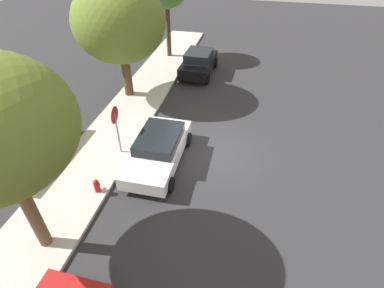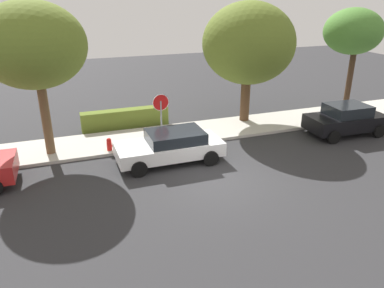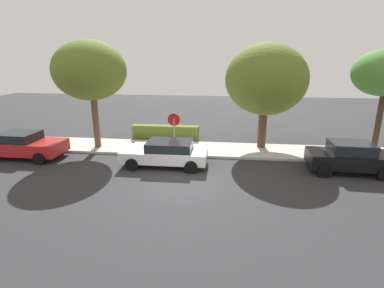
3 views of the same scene
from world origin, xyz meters
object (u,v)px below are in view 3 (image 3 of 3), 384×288
at_px(stop_sign, 174,126).
at_px(street_tree_mid_block, 90,71).
at_px(street_tree_far, 266,80).
at_px(fire_hydrant, 133,147).
at_px(parked_car_white, 166,153).
at_px(street_tree_near_corner, 383,74).
at_px(parked_car_red, 23,145).
at_px(parked_car_black, 350,157).

bearing_deg(stop_sign, street_tree_mid_block, 174.23).
xyz_separation_m(street_tree_far, fire_hydrant, (-7.61, -1.79, -3.85)).
distance_m(parked_car_white, street_tree_near_corner, 12.36).
bearing_deg(street_tree_mid_block, street_tree_near_corner, 2.24).
bearing_deg(stop_sign, parked_car_red, -169.82).
xyz_separation_m(parked_car_black, street_tree_mid_block, (-13.99, 2.19, 3.94)).
xyz_separation_m(parked_car_white, parked_car_red, (-8.26, 0.32, 0.04)).
distance_m(street_tree_near_corner, street_tree_mid_block, 16.18).
height_order(street_tree_near_corner, street_tree_far, street_tree_far).
bearing_deg(parked_car_red, street_tree_mid_block, 30.35).
relative_size(street_tree_near_corner, street_tree_mid_block, 0.92).
xyz_separation_m(parked_car_red, parked_car_black, (17.41, -0.18, 0.03)).
bearing_deg(fire_hydrant, parked_car_white, -37.01).
bearing_deg(parked_car_white, fire_hydrant, 142.99).
bearing_deg(stop_sign, street_tree_near_corner, 5.77).
bearing_deg(parked_car_black, street_tree_far, 138.64).
height_order(parked_car_red, parked_car_black, parked_car_black).
xyz_separation_m(stop_sign, parked_car_black, (9.03, -1.69, -0.90)).
xyz_separation_m(street_tree_mid_block, street_tree_far, (10.13, 1.21, -0.51)).
bearing_deg(fire_hydrant, street_tree_mid_block, 166.99).
xyz_separation_m(parked_car_red, street_tree_far, (13.56, 3.21, 3.46)).
relative_size(stop_sign, street_tree_near_corner, 0.42).
distance_m(parked_car_white, parked_car_black, 9.15).
distance_m(street_tree_mid_block, street_tree_far, 10.22).
xyz_separation_m(stop_sign, street_tree_mid_block, (-4.96, 0.50, 3.03)).
relative_size(stop_sign, street_tree_far, 0.39).
xyz_separation_m(parked_car_red, fire_hydrant, (5.94, 1.42, -0.39)).
relative_size(parked_car_white, street_tree_mid_block, 0.68).
bearing_deg(street_tree_far, parked_car_black, -41.36).
height_order(street_tree_mid_block, street_tree_far, street_tree_mid_block).
height_order(parked_car_red, street_tree_near_corner, street_tree_near_corner).
distance_m(stop_sign, parked_car_red, 8.56).
relative_size(stop_sign, parked_car_black, 0.62).
height_order(street_tree_far, fire_hydrant, street_tree_far).
bearing_deg(parked_car_black, fire_hydrant, 172.03).
bearing_deg(fire_hydrant, street_tree_far, 13.21).
xyz_separation_m(parked_car_black, street_tree_far, (-3.86, 3.39, 3.43)).
bearing_deg(street_tree_mid_block, street_tree_far, 6.79).
bearing_deg(parked_car_white, street_tree_far, 33.71).
bearing_deg(stop_sign, parked_car_white, -93.74).
bearing_deg(parked_car_red, parked_car_black, -0.61).
relative_size(stop_sign, parked_car_red, 0.54).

